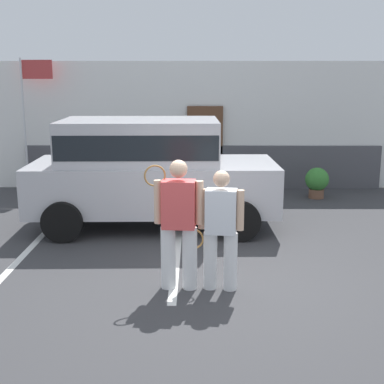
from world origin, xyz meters
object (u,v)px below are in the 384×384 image
object	(u,v)px
tennis_player_man	(178,223)
tennis_player_woman	(220,229)
flag_pole	(30,101)
parked_suv	(148,167)
potted_plant_by_porch	(317,181)

from	to	relation	value
tennis_player_man	tennis_player_woman	bearing A→B (deg)	-178.21
tennis_player_woman	flag_pole	world-z (taller)	flag_pole
flag_pole	parked_suv	bearing A→B (deg)	-45.23
parked_suv	flag_pole	size ratio (longest dim) A/B	1.42
tennis_player_woman	flag_pole	distance (m)	7.73
tennis_player_woman	potted_plant_by_porch	size ratio (longest dim) A/B	2.25
parked_suv	flag_pole	world-z (taller)	flag_pole
tennis_player_man	potted_plant_by_porch	xyz separation A→B (m)	(3.11, 5.36, -0.52)
tennis_player_man	flag_pole	distance (m)	7.39
potted_plant_by_porch	flag_pole	world-z (taller)	flag_pole
parked_suv	flag_pole	bearing A→B (deg)	133.49
potted_plant_by_porch	tennis_player_man	bearing A→B (deg)	-120.11
tennis_player_man	tennis_player_woman	world-z (taller)	tennis_player_man
potted_plant_by_porch	flag_pole	distance (m)	7.22
flag_pole	tennis_player_woman	bearing A→B (deg)	-54.79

